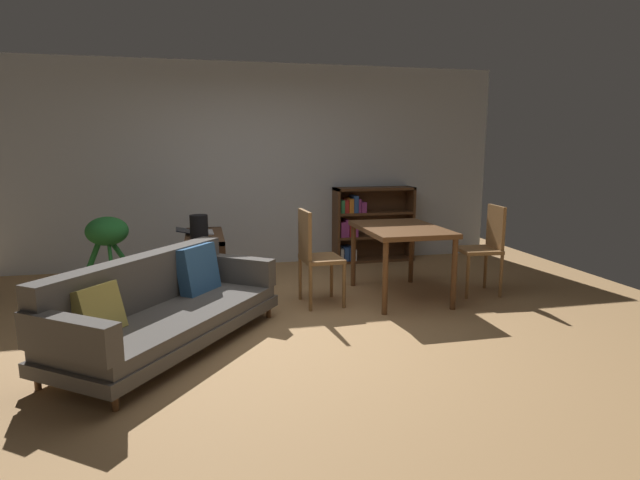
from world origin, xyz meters
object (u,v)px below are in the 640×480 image
at_px(dining_table, 401,235).
at_px(desk_speaker, 199,226).
at_px(potted_floor_plant, 108,245).
at_px(open_laptop, 197,232).
at_px(dining_chair_far, 485,244).
at_px(media_console, 205,262).
at_px(dining_chair_near, 314,252).
at_px(bookshelf, 367,224).
at_px(fabric_couch, 163,307).

bearing_deg(dining_table, desk_speaker, 165.16).
bearing_deg(potted_floor_plant, dining_table, -9.38).
bearing_deg(open_laptop, dining_table, -22.04).
bearing_deg(dining_chair_far, media_console, 164.36).
height_order(dining_chair_near, dining_chair_far, dining_chair_near).
xyz_separation_m(potted_floor_plant, dining_chair_near, (2.06, -0.56, -0.06)).
distance_m(desk_speaker, bookshelf, 2.64).
relative_size(open_laptop, desk_speaker, 1.69).
relative_size(dining_chair_near, bookshelf, 0.87).
distance_m(media_console, dining_table, 2.21).
relative_size(dining_chair_near, dining_chair_far, 1.00).
bearing_deg(potted_floor_plant, media_console, 15.29).
height_order(open_laptop, dining_table, dining_table).
bearing_deg(media_console, potted_floor_plant, -164.71).
relative_size(fabric_couch, dining_chair_near, 2.19).
height_order(media_console, bookshelf, bookshelf).
distance_m(fabric_couch, dining_chair_far, 3.45).
bearing_deg(bookshelf, potted_floor_plant, -157.96).
xyz_separation_m(dining_table, dining_chair_far, (0.96, -0.08, -0.13)).
bearing_deg(fabric_couch, dining_table, 19.93).
distance_m(open_laptop, dining_chair_far, 3.22).
bearing_deg(dining_chair_far, bookshelf, 111.44).
height_order(fabric_couch, dining_chair_near, dining_chair_near).
bearing_deg(bookshelf, fabric_couch, -134.33).
height_order(potted_floor_plant, bookshelf, bookshelf).
relative_size(media_console, dining_chair_far, 1.10).
relative_size(media_console, open_laptop, 2.54).
bearing_deg(dining_table, fabric_couch, -160.07).
height_order(fabric_couch, bookshelf, bookshelf).
xyz_separation_m(dining_chair_near, dining_chair_far, (1.92, -0.02, -0.00)).
distance_m(potted_floor_plant, bookshelf, 3.49).
relative_size(fabric_couch, dining_table, 1.84).
height_order(potted_floor_plant, dining_table, potted_floor_plant).
height_order(media_console, potted_floor_plant, potted_floor_plant).
distance_m(open_laptop, dining_table, 2.29).
distance_m(fabric_couch, dining_chair_near, 1.67).
relative_size(desk_speaker, potted_floor_plant, 0.28).
height_order(open_laptop, bookshelf, bookshelf).
bearing_deg(potted_floor_plant, dining_chair_near, -15.14).
height_order(potted_floor_plant, dining_chair_near, dining_chair_near).
bearing_deg(dining_chair_far, fabric_couch, -166.72).
distance_m(media_console, dining_chair_near, 1.38).
relative_size(media_console, dining_table, 0.92).
height_order(media_console, desk_speaker, desk_speaker).
relative_size(open_laptop, dining_chair_near, 0.43).
distance_m(desk_speaker, potted_floor_plant, 0.94).
xyz_separation_m(potted_floor_plant, bookshelf, (3.24, 1.31, -0.09)).
bearing_deg(desk_speaker, dining_chair_near, -28.34).
xyz_separation_m(potted_floor_plant, dining_table, (3.02, -0.50, 0.07)).
distance_m(potted_floor_plant, dining_chair_far, 4.02).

